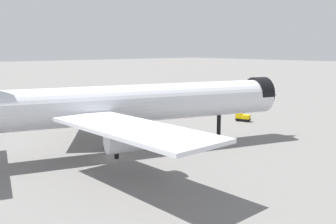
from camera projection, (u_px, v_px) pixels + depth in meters
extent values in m
plane|color=slate|center=(114.00, 158.00, 59.39)|extent=(900.00, 900.00, 0.00)
cylinder|color=silver|center=(126.00, 104.00, 61.80)|extent=(54.09, 20.86, 6.06)
cone|color=silver|center=(264.00, 95.00, 72.84)|extent=(8.05, 7.55, 5.94)
cylinder|color=black|center=(259.00, 93.00, 72.28)|extent=(4.31, 6.64, 6.12)
cube|color=silver|center=(80.00, 99.00, 73.97)|extent=(20.96, 25.22, 0.48)
cylinder|color=#B7BAC1|center=(91.00, 111.00, 72.18)|extent=(8.26, 5.31, 3.33)
cube|color=silver|center=(133.00, 129.00, 46.45)|extent=(9.57, 24.83, 0.48)
cylinder|color=#B7BAC1|center=(135.00, 139.00, 49.96)|extent=(8.26, 5.31, 3.33)
cylinder|color=black|center=(219.00, 128.00, 69.76)|extent=(0.73, 0.73, 4.85)
cylinder|color=black|center=(105.00, 135.00, 64.45)|extent=(0.73, 0.73, 4.85)
cylinder|color=black|center=(116.00, 143.00, 58.72)|extent=(0.73, 0.73, 4.85)
cube|color=black|center=(88.00, 113.00, 97.14)|extent=(5.88, 4.88, 0.35)
cube|color=#E5B70C|center=(81.00, 109.00, 96.76)|extent=(3.09, 3.12, 1.60)
cube|color=#1E2D38|center=(77.00, 108.00, 96.57)|extent=(1.10, 1.68, 0.80)
cube|color=#E5B70C|center=(92.00, 108.00, 97.07)|extent=(4.02, 3.71, 2.20)
cylinder|color=black|center=(80.00, 114.00, 95.78)|extent=(0.91, 0.72, 0.90)
cylinder|color=black|center=(81.00, 113.00, 98.03)|extent=(0.91, 0.72, 0.90)
cylinder|color=black|center=(95.00, 114.00, 96.31)|extent=(0.91, 0.72, 0.90)
cylinder|color=black|center=(96.00, 112.00, 98.56)|extent=(0.91, 0.72, 0.90)
cube|color=black|center=(243.00, 119.00, 89.05)|extent=(2.49, 3.53, 0.30)
cube|color=#E5B70C|center=(239.00, 116.00, 89.43)|extent=(1.91, 1.70, 1.20)
cube|color=#1E2D38|center=(237.00, 114.00, 89.69)|extent=(1.31, 0.48, 0.60)
cube|color=#E5B70C|center=(246.00, 117.00, 88.65)|extent=(2.10, 2.31, 0.90)
cylinder|color=black|center=(237.00, 120.00, 88.99)|extent=(0.48, 0.75, 0.70)
cylinder|color=black|center=(240.00, 119.00, 90.33)|extent=(0.48, 0.75, 0.70)
cylinder|color=black|center=(246.00, 121.00, 87.82)|extent=(0.48, 0.75, 0.70)
cylinder|color=black|center=(249.00, 120.00, 89.15)|extent=(0.48, 0.75, 0.70)
cube|color=black|center=(173.00, 112.00, 99.53)|extent=(2.72, 2.10, 0.20)
cube|color=beige|center=(173.00, 109.00, 99.40)|extent=(2.72, 2.10, 1.40)
sphere|color=black|center=(173.00, 112.00, 100.75)|extent=(0.44, 0.44, 0.44)
sphere|color=black|center=(178.00, 112.00, 99.92)|extent=(0.44, 0.44, 0.44)
sphere|color=black|center=(169.00, 113.00, 99.18)|extent=(0.44, 0.44, 0.44)
sphere|color=black|center=(174.00, 113.00, 98.35)|extent=(0.44, 0.44, 0.44)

